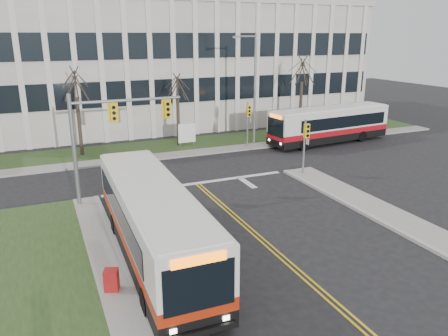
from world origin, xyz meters
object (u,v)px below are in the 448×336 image
directory_sign (187,133)px  bus_main (153,224)px  streetlight (253,84)px  newspaper_box_red (112,282)px  bus_cross (329,126)px

directory_sign → bus_main: 19.29m
streetlight → bus_main: (-13.03, -16.46, -3.61)m
streetlight → bus_main: 21.30m
streetlight → directory_sign: (-5.53, 1.30, -4.02)m
streetlight → directory_sign: 6.96m
newspaper_box_red → bus_cross: bearing=57.1°
newspaper_box_red → bus_main: bearing=63.4°
bus_cross → directory_sign: bearing=-111.7°
bus_main → streetlight: bearing=52.9°
bus_cross → newspaper_box_red: bearing=-58.4°
directory_sign → bus_main: (-7.50, -17.76, 0.42)m
streetlight → newspaper_box_red: bearing=-129.4°
streetlight → bus_main: bearing=-128.4°
streetlight → bus_cross: bearing=-18.9°
bus_main → newspaper_box_red: size_ratio=12.54×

